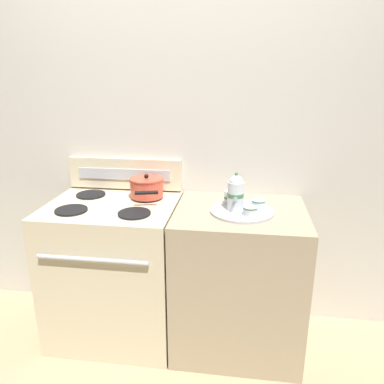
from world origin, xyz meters
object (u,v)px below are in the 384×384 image
at_px(stove, 116,270).
at_px(teacup_right, 250,212).
at_px(serving_tray, 242,211).
at_px(teapot, 236,193).
at_px(creamer_jug, 229,197).
at_px(saucepan, 147,187).
at_px(teacup_left, 258,205).

relative_size(stove, teacup_right, 7.59).
bearing_deg(serving_tray, teacup_right, -64.72).
bearing_deg(serving_tray, teapot, -177.61).
bearing_deg(stove, creamer_jug, 6.45).
xyz_separation_m(saucepan, teacup_left, (0.68, -0.14, -0.03)).
bearing_deg(stove, serving_tray, -1.99).
relative_size(saucepan, creamer_jug, 3.91).
bearing_deg(teacup_right, teapot, 132.46).
distance_m(teapot, teacup_right, 0.14).
xyz_separation_m(saucepan, creamer_jug, (0.51, -0.06, -0.02)).
relative_size(serving_tray, teacup_left, 3.03).
distance_m(teapot, creamer_jug, 0.13).
bearing_deg(creamer_jug, teacup_left, -24.67).
bearing_deg(teacup_left, teapot, -166.75).
xyz_separation_m(stove, saucepan, (0.18, 0.14, 0.51)).
bearing_deg(stove, teacup_right, -8.22).
height_order(saucepan, teapot, teapot).
relative_size(stove, serving_tray, 2.50).
bearing_deg(teacup_left, serving_tray, -162.34).
distance_m(saucepan, serving_tray, 0.62).
height_order(saucepan, teacup_left, saucepan).
height_order(stove, teacup_right, teacup_right).
bearing_deg(saucepan, teacup_left, -11.47).
bearing_deg(stove, saucepan, 37.11).
xyz_separation_m(stove, serving_tray, (0.77, -0.03, 0.45)).
distance_m(teacup_right, creamer_jug, 0.23).
relative_size(teapot, teacup_right, 1.86).
height_order(serving_tray, teapot, teapot).
height_order(stove, teapot, teapot).
relative_size(saucepan, teacup_right, 2.52).
xyz_separation_m(teacup_right, creamer_jug, (-0.12, 0.20, 0.01)).
height_order(teapot, creamer_jug, teapot).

